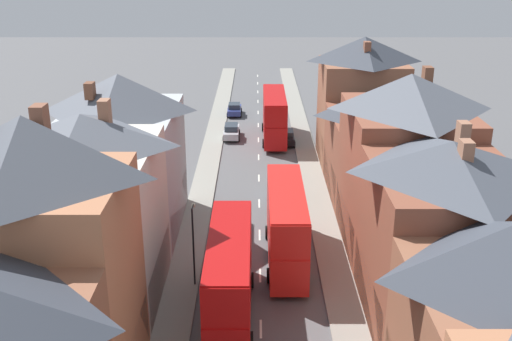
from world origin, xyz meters
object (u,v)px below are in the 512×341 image
at_px(double_decker_bus_lead, 285,224).
at_px(car_mid_black, 233,109).
at_px(car_parked_left_a, 230,131).
at_px(car_mid_white, 271,111).
at_px(double_decker_bus_far_approaching, 273,116).
at_px(car_near_silver, 270,96).
at_px(double_decker_bus_mid_street, 229,275).
at_px(street_lamp, 193,240).
at_px(car_parked_right_a, 278,185).
at_px(car_parked_left_b, 285,137).

xyz_separation_m(double_decker_bus_lead, car_mid_black, (-4.89, 38.60, -2.02)).
height_order(double_decker_bus_lead, car_parked_left_a, double_decker_bus_lead).
height_order(car_parked_left_a, car_mid_white, car_mid_white).
xyz_separation_m(double_decker_bus_far_approaching, car_near_silver, (0.01, 17.76, -1.96)).
height_order(double_decker_bus_mid_street, double_decker_bus_far_approaching, same).
bearing_deg(double_decker_bus_lead, double_decker_bus_far_approaching, 90.00).
bearing_deg(car_parked_left_a, double_decker_bus_far_approaching, -6.63).
bearing_deg(car_mid_black, car_mid_white, -15.06).
distance_m(car_parked_left_a, car_mid_white, 9.99).
height_order(car_mid_black, street_lamp, street_lamp).
bearing_deg(car_mid_black, double_decker_bus_mid_street, -88.37).
bearing_deg(double_decker_bus_far_approaching, double_decker_bus_mid_street, -95.89).
distance_m(car_near_silver, car_parked_right_a, 33.82).
bearing_deg(double_decker_bus_far_approaching, car_parked_left_b, -50.35).
bearing_deg(car_parked_left_b, double_decker_bus_far_approaching, 129.65).
bearing_deg(car_parked_right_a, car_mid_white, 90.00).
bearing_deg(car_mid_black, car_parked_left_b, -63.00).
height_order(car_near_silver, street_lamp, street_lamp).
relative_size(double_decker_bus_mid_street, double_decker_bus_far_approaching, 1.00).
relative_size(double_decker_bus_mid_street, car_mid_black, 2.77).
xyz_separation_m(car_near_silver, car_parked_left_a, (-4.90, -17.19, -0.02)).
relative_size(car_near_silver, street_lamp, 0.80).
bearing_deg(double_decker_bus_far_approaching, car_parked_right_a, -89.97).
height_order(double_decker_bus_mid_street, car_parked_left_b, double_decker_bus_mid_street).
height_order(double_decker_bus_mid_street, car_mid_black, double_decker_bus_mid_street).
bearing_deg(car_mid_black, street_lamp, -91.57).
distance_m(car_mid_black, car_mid_white, 5.07).
relative_size(double_decker_bus_lead, car_parked_left_a, 2.46).
bearing_deg(car_near_silver, double_decker_bus_mid_street, -93.92).
relative_size(car_parked_left_a, car_parked_left_b, 1.13).
xyz_separation_m(car_parked_left_a, car_parked_right_a, (4.90, -16.63, 0.00)).
bearing_deg(car_parked_left_a, car_parked_right_a, -73.58).
relative_size(car_parked_right_a, car_mid_white, 0.94).
xyz_separation_m(car_parked_right_a, car_parked_left_b, (1.30, 14.48, -0.03)).
xyz_separation_m(double_decker_bus_lead, car_parked_left_b, (1.31, 26.43, -2.01)).
distance_m(double_decker_bus_mid_street, car_mid_black, 45.56).
bearing_deg(car_near_silver, car_mid_black, -124.34).
xyz_separation_m(car_parked_left_a, car_mid_white, (4.90, 8.70, 0.02)).
distance_m(double_decker_bus_mid_street, car_parked_right_a, 19.29).
bearing_deg(car_parked_left_a, car_parked_left_b, -19.11).
bearing_deg(car_parked_left_b, car_parked_right_a, -95.13).
xyz_separation_m(car_mid_black, car_mid_white, (4.90, -1.32, 0.06)).
xyz_separation_m(car_near_silver, street_lamp, (-6.05, -49.07, 2.39)).
bearing_deg(double_decker_bus_far_approaching, street_lamp, -100.92).
distance_m(car_parked_left_b, street_lamp, 30.72).
bearing_deg(car_near_silver, car_parked_left_a, -105.91).
bearing_deg(car_parked_left_b, car_mid_black, 117.00).
distance_m(double_decker_bus_lead, car_parked_left_a, 29.06).
height_order(double_decker_bus_mid_street, car_near_silver, double_decker_bus_mid_street).
height_order(car_mid_black, car_mid_white, car_mid_white).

